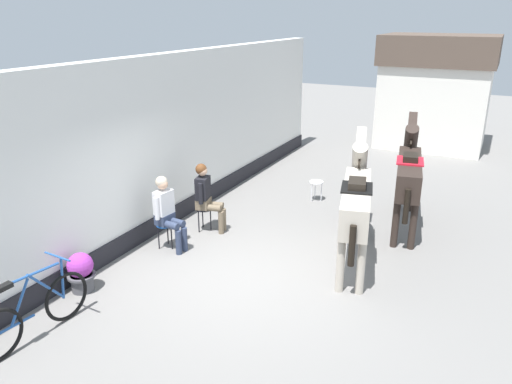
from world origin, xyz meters
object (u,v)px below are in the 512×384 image
object	(u,v)px
seated_visitor_near	(167,209)
flower_planter_near	(81,271)
spare_stool_white	(316,184)
saddled_horse_near	(356,199)
saddled_horse_far	(409,171)
leaning_bicycle	(34,312)
seated_visitor_far	(206,194)

from	to	relation	value
seated_visitor_near	flower_planter_near	xyz separation A→B (m)	(-0.33, -1.82, -0.44)
spare_stool_white	saddled_horse_near	bearing A→B (deg)	-57.72
saddled_horse_near	saddled_horse_far	size ratio (longest dim) A/B	0.99
leaning_bicycle	spare_stool_white	bearing A→B (deg)	76.65
flower_planter_near	leaning_bicycle	xyz separation A→B (m)	(0.35, -1.17, 0.06)
spare_stool_white	seated_visitor_far	bearing A→B (deg)	-117.85
seated_visitor_far	leaning_bicycle	distance (m)	4.02
seated_visitor_far	leaning_bicycle	size ratio (longest dim) A/B	0.79
saddled_horse_near	leaning_bicycle	world-z (taller)	saddled_horse_near
seated_visitor_far	saddled_horse_far	size ratio (longest dim) A/B	0.47
seated_visitor_far	saddled_horse_far	xyz separation A→B (m)	(3.47, 2.04, 0.38)
saddled_horse_far	flower_planter_near	world-z (taller)	saddled_horse_far
saddled_horse_far	spare_stool_white	world-z (taller)	saddled_horse_far
flower_planter_near	seated_visitor_far	bearing A→B (deg)	79.06
saddled_horse_far	seated_visitor_near	bearing A→B (deg)	-140.46
flower_planter_near	spare_stool_white	world-z (taller)	flower_planter_near
saddled_horse_near	flower_planter_near	size ratio (longest dim) A/B	4.60
seated_visitor_near	spare_stool_white	size ratio (longest dim) A/B	3.02
seated_visitor_near	seated_visitor_far	world-z (taller)	same
saddled_horse_far	flower_planter_near	distance (m)	6.36
seated_visitor_near	flower_planter_near	distance (m)	1.90
seated_visitor_near	spare_stool_white	xyz separation A→B (m)	(1.58, 3.58, -0.38)
spare_stool_white	seated_visitor_near	bearing A→B (deg)	-113.75
seated_visitor_far	leaning_bicycle	world-z (taller)	seated_visitor_far
leaning_bicycle	spare_stool_white	size ratio (longest dim) A/B	3.82
spare_stool_white	leaning_bicycle	bearing A→B (deg)	-103.35
seated_visitor_far	spare_stool_white	world-z (taller)	seated_visitor_far
leaning_bicycle	saddled_horse_far	bearing A→B (deg)	58.72
seated_visitor_far	leaning_bicycle	bearing A→B (deg)	-92.81
saddled_horse_near	saddled_horse_far	xyz separation A→B (m)	(0.51, 1.98, 0.00)
saddled_horse_far	leaning_bicycle	size ratio (longest dim) A/B	1.69
seated_visitor_near	leaning_bicycle	world-z (taller)	seated_visitor_near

